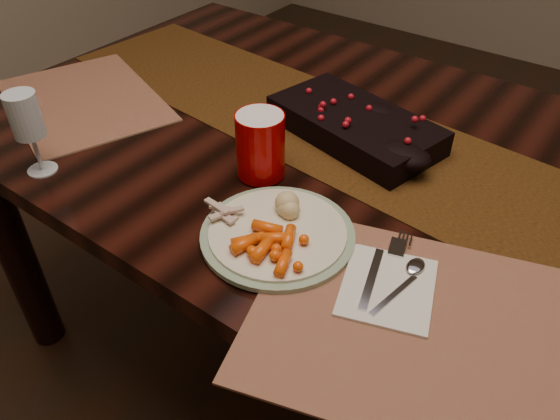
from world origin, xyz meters
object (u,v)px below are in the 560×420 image
Objects in this scene: wine_glass at (31,134)px; placemat_main at (430,328)px; centerpiece at (355,121)px; dinner_plate at (278,234)px; napkin at (388,287)px; dining_table at (361,287)px; red_cup at (260,145)px; turkey_shreds at (222,212)px; baby_carrots at (271,246)px; mashed_potatoes at (292,201)px.

placemat_main is at bearing 6.78° from wine_glass.
dinner_plate is at bearing -79.78° from centerpiece.
centerpiece is 2.31× the size of napkin.
red_cup reaches higher than dining_table.
turkey_shreds is at bearing 163.44° from placemat_main.
napkin is at bearing -19.99° from red_cup.
dining_table is at bearing 71.11° from turkey_shreds.
baby_carrots is 0.51m from wine_glass.
placemat_main is 0.45m from red_cup.
turkey_shreds is (-0.38, -0.00, 0.02)m from placemat_main.
placemat_main is at bearing 4.45° from baby_carrots.
red_cup reaches higher than dinner_plate.
centerpiece is 0.38m from turkey_shreds.
placemat_main is 7.18× the size of turkey_shreds.
baby_carrots is 1.34× the size of mashed_potatoes.
centerpiece is at bearing 72.22° from red_cup.
dining_table is 24.30× the size of mashed_potatoes.
centerpiece is 0.36m from dinner_plate.
dinner_plate is at bearing -93.47° from dining_table.
baby_carrots is at bearing -89.74° from dining_table.
dinner_plate is at bearing 13.27° from wine_glass.
turkey_shreds is (-0.08, -0.08, -0.01)m from mashed_potatoes.
napkin is at bearing 143.69° from placemat_main.
placemat_main is 0.28m from dinner_plate.
baby_carrots is at bearing 7.98° from wine_glass.
red_cup is (-0.15, -0.18, 0.44)m from dining_table.
wine_glass reaches higher than red_cup.
centerpiece is at bearing 115.57° from placemat_main.
napkin is (0.30, 0.03, -0.02)m from turkey_shreds.
baby_carrots is at bearing -8.02° from turkey_shreds.
wine_glass reaches higher than baby_carrots.
centerpiece is 1.39× the size of dinner_plate.
wine_glass is at bearing -160.13° from mashed_potatoes.
centerpiece is 0.30m from mashed_potatoes.
dinner_plate reaches higher than placemat_main.
centerpiece reaches higher than napkin.
centerpiece reaches higher than dinner_plate.
baby_carrots is at bearing 176.33° from napkin.
red_cup is 0.76× the size of wine_glass.
wine_glass reaches higher than turkey_shreds.
napkin is at bearing -52.69° from centerpiece.
centerpiece is 0.24m from red_cup.
baby_carrots is 1.44× the size of turkey_shreds.
centerpiece is 3.58× the size of baby_carrots.
mashed_potatoes is (0.05, -0.30, 0.00)m from centerpiece.
baby_carrots is 0.19m from napkin.
turkey_shreds is 0.42× the size of wine_glass.
mashed_potatoes reaches higher than baby_carrots.
dining_table is 0.42m from centerpiece.
mashed_potatoes is 0.45× the size of wine_glass.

